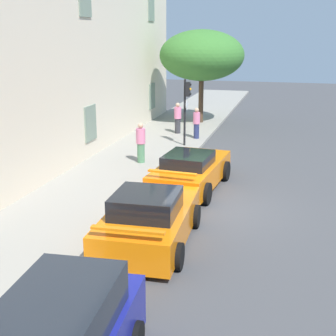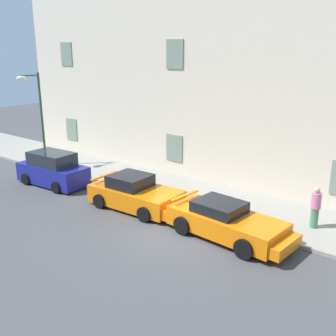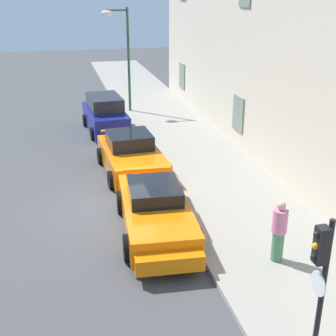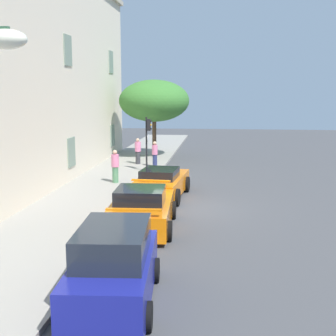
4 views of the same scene
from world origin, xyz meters
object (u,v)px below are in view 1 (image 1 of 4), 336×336
tree_near_kerb (202,55)px  pedestrian_admiring (178,118)px  pedestrian_bystander (197,123)px  traffic_light (187,101)px  pedestrian_strolling (141,143)px  sportscar_red_lead (151,218)px  sportscar_yellow_flank (192,171)px

tree_near_kerb → pedestrian_admiring: tree_near_kerb is taller
tree_near_kerb → pedestrian_admiring: size_ratio=3.29×
tree_near_kerb → pedestrian_bystander: bearing=-171.5°
traffic_light → pedestrian_strolling: 3.89m
traffic_light → tree_near_kerb: bearing=4.8°
pedestrian_strolling → pedestrian_bystander: bearing=-14.0°
sportscar_red_lead → pedestrian_admiring: size_ratio=2.84×
sportscar_yellow_flank → pedestrian_bystander: size_ratio=3.19×
pedestrian_admiring → tree_near_kerb: bearing=-9.1°
sportscar_red_lead → sportscar_yellow_flank: sportscar_red_lead is taller
traffic_light → pedestrian_bystander: bearing=-5.7°
traffic_light → pedestrian_admiring: size_ratio=1.91×
sportscar_red_lead → pedestrian_bystander: (12.08, 1.28, 0.30)m
sportscar_yellow_flank → pedestrian_admiring: 8.76m
pedestrian_bystander → traffic_light: bearing=174.3°
sportscar_yellow_flank → tree_near_kerb: size_ratio=0.93×
sportscar_red_lead → pedestrian_admiring: bearing=10.8°
sportscar_red_lead → pedestrian_admiring: 13.31m
tree_near_kerb → sportscar_yellow_flank: bearing=-170.2°
sportscar_yellow_flank → tree_near_kerb: 12.48m
pedestrian_admiring → pedestrian_bystander: pedestrian_admiring is taller
pedestrian_admiring → sportscar_yellow_flank: bearing=-162.7°
sportscar_red_lead → pedestrian_strolling: pedestrian_strolling is taller
pedestrian_admiring → pedestrian_strolling: size_ratio=0.98×
sportscar_red_lead → traffic_light: bearing=7.8°
tree_near_kerb → pedestrian_admiring: bearing=170.9°
sportscar_yellow_flank → tree_near_kerb: (11.83, 2.05, 3.41)m
sportscar_red_lead → traffic_light: (10.46, 1.44, 1.63)m
pedestrian_bystander → pedestrian_strolling: bearing=166.0°
tree_near_kerb → sportscar_red_lead: bearing=-173.3°
pedestrian_admiring → pedestrian_strolling: pedestrian_strolling is taller
traffic_light → pedestrian_bystander: 2.10m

